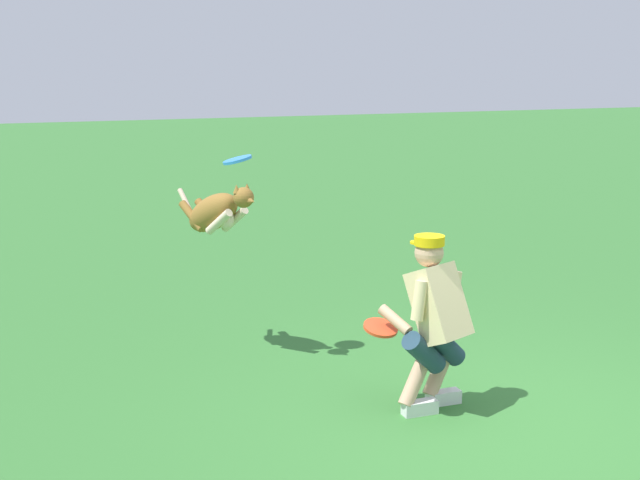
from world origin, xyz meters
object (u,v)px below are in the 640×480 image
(frisbee_held, at_px, (381,328))
(dog, at_px, (216,212))
(person, at_px, (434,318))
(frisbee_flying, at_px, (237,160))

(frisbee_held, bearing_deg, dog, -63.05)
(person, distance_m, frisbee_held, 0.40)
(person, xyz_separation_m, frisbee_flying, (1.02, -1.58, 1.01))
(person, relative_size, dog, 1.32)
(dog, bearing_deg, frisbee_flying, 12.00)
(frisbee_flying, bearing_deg, dog, -54.38)
(frisbee_flying, height_order, frisbee_held, frisbee_flying)
(person, height_order, frisbee_flying, frisbee_flying)
(person, distance_m, dog, 2.19)
(frisbee_flying, bearing_deg, frisbee_held, 115.63)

